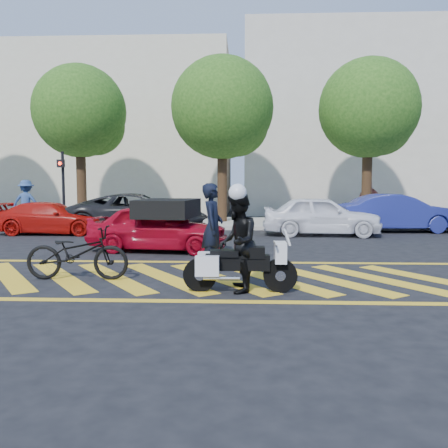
{
  "coord_description": "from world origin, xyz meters",
  "views": [
    {
      "loc": [
        1.03,
        -9.6,
        2.0
      ],
      "look_at": [
        0.57,
        0.78,
        1.05
      ],
      "focal_mm": 38.0,
      "sensor_mm": 36.0,
      "label": 1
    }
  ],
  "objects_px": {
    "parked_mid_left": "(139,213)",
    "parked_right": "(397,213)",
    "parked_left": "(52,218)",
    "officer_bike": "(213,227)",
    "red_convertible": "(158,228)",
    "police_motorcycle": "(238,265)",
    "parked_mid_right": "(321,216)",
    "officer_moto": "(238,242)",
    "bicycle": "(77,253)"
  },
  "relations": [
    {
      "from": "parked_mid_left",
      "to": "parked_right",
      "type": "xyz_separation_m",
      "value": [
        10.14,
        0.39,
        -0.01
      ]
    },
    {
      "from": "parked_mid_left",
      "to": "parked_left",
      "type": "bearing_deg",
      "value": 103.64
    },
    {
      "from": "officer_bike",
      "to": "parked_left",
      "type": "bearing_deg",
      "value": 47.54
    },
    {
      "from": "red_convertible",
      "to": "parked_mid_left",
      "type": "relative_size",
      "value": 0.73
    },
    {
      "from": "police_motorcycle",
      "to": "parked_mid_left",
      "type": "bearing_deg",
      "value": 112.0
    },
    {
      "from": "officer_bike",
      "to": "police_motorcycle",
      "type": "distance_m",
      "value": 2.19
    },
    {
      "from": "parked_left",
      "to": "parked_right",
      "type": "xyz_separation_m",
      "value": [
        13.21,
        1.4,
        0.14
      ]
    },
    {
      "from": "police_motorcycle",
      "to": "officer_bike",
      "type": "bearing_deg",
      "value": 106.27
    },
    {
      "from": "parked_mid_right",
      "to": "red_convertible",
      "type": "bearing_deg",
      "value": 131.92
    },
    {
      "from": "officer_bike",
      "to": "parked_left",
      "type": "distance_m",
      "value": 9.52
    },
    {
      "from": "officer_moto",
      "to": "parked_mid_left",
      "type": "distance_m",
      "value": 10.76
    },
    {
      "from": "officer_bike",
      "to": "officer_moto",
      "type": "bearing_deg",
      "value": -159.72
    },
    {
      "from": "bicycle",
      "to": "parked_left",
      "type": "relative_size",
      "value": 0.5
    },
    {
      "from": "police_motorcycle",
      "to": "parked_right",
      "type": "xyz_separation_m",
      "value": [
        6.1,
        10.37,
        0.25
      ]
    },
    {
      "from": "officer_moto",
      "to": "parked_left",
      "type": "bearing_deg",
      "value": -141.71
    },
    {
      "from": "parked_mid_right",
      "to": "officer_moto",
      "type": "bearing_deg",
      "value": 165.79
    },
    {
      "from": "police_motorcycle",
      "to": "parked_left",
      "type": "xyz_separation_m",
      "value": [
        -7.11,
        8.97,
        0.11
      ]
    },
    {
      "from": "bicycle",
      "to": "parked_mid_left",
      "type": "distance_m",
      "value": 9.1
    },
    {
      "from": "red_convertible",
      "to": "parked_mid_right",
      "type": "distance_m",
      "value": 6.68
    },
    {
      "from": "parked_mid_right",
      "to": "parked_mid_left",
      "type": "bearing_deg",
      "value": 85.68
    },
    {
      "from": "officer_moto",
      "to": "red_convertible",
      "type": "xyz_separation_m",
      "value": [
        -2.33,
        4.86,
        -0.23
      ]
    },
    {
      "from": "officer_bike",
      "to": "red_convertible",
      "type": "xyz_separation_m",
      "value": [
        -1.74,
        2.81,
        -0.3
      ]
    },
    {
      "from": "red_convertible",
      "to": "parked_right",
      "type": "bearing_deg",
      "value": -49.45
    },
    {
      "from": "officer_bike",
      "to": "parked_right",
      "type": "distance_m",
      "value": 10.69
    },
    {
      "from": "police_motorcycle",
      "to": "officer_moto",
      "type": "height_order",
      "value": "officer_moto"
    },
    {
      "from": "bicycle",
      "to": "parked_mid_right",
      "type": "relative_size",
      "value": 0.49
    },
    {
      "from": "police_motorcycle",
      "to": "red_convertible",
      "type": "relative_size",
      "value": 0.52
    },
    {
      "from": "parked_mid_right",
      "to": "officer_bike",
      "type": "bearing_deg",
      "value": 156.95
    },
    {
      "from": "bicycle",
      "to": "red_convertible",
      "type": "bearing_deg",
      "value": -14.16
    },
    {
      "from": "officer_moto",
      "to": "parked_mid_left",
      "type": "relative_size",
      "value": 0.33
    },
    {
      "from": "bicycle",
      "to": "parked_right",
      "type": "xyz_separation_m",
      "value": [
        9.37,
        9.45,
        0.2
      ]
    },
    {
      "from": "officer_moto",
      "to": "parked_left",
      "type": "xyz_separation_m",
      "value": [
        -7.1,
        8.97,
        -0.3
      ]
    },
    {
      "from": "bicycle",
      "to": "parked_left",
      "type": "xyz_separation_m",
      "value": [
        -3.85,
        8.05,
        0.06
      ]
    },
    {
      "from": "bicycle",
      "to": "police_motorcycle",
      "type": "height_order",
      "value": "bicycle"
    },
    {
      "from": "bicycle",
      "to": "red_convertible",
      "type": "relative_size",
      "value": 0.53
    },
    {
      "from": "officer_moto",
      "to": "parked_right",
      "type": "distance_m",
      "value": 12.04
    },
    {
      "from": "officer_moto",
      "to": "red_convertible",
      "type": "distance_m",
      "value": 5.39
    },
    {
      "from": "bicycle",
      "to": "parked_mid_right",
      "type": "xyz_separation_m",
      "value": [
        6.19,
        8.05,
        0.18
      ]
    },
    {
      "from": "officer_moto",
      "to": "parked_mid_left",
      "type": "height_order",
      "value": "officer_moto"
    },
    {
      "from": "officer_bike",
      "to": "red_convertible",
      "type": "bearing_deg",
      "value": 36.07
    },
    {
      "from": "officer_bike",
      "to": "bicycle",
      "type": "height_order",
      "value": "officer_bike"
    },
    {
      "from": "parked_left",
      "to": "parked_mid_left",
      "type": "relative_size",
      "value": 0.76
    },
    {
      "from": "parked_left",
      "to": "parked_right",
      "type": "bearing_deg",
      "value": -84.03
    },
    {
      "from": "parked_mid_right",
      "to": "parked_right",
      "type": "bearing_deg",
      "value": -62.34
    },
    {
      "from": "police_motorcycle",
      "to": "parked_mid_left",
      "type": "distance_m",
      "value": 10.77
    },
    {
      "from": "bicycle",
      "to": "officer_moto",
      "type": "height_order",
      "value": "officer_moto"
    },
    {
      "from": "officer_bike",
      "to": "parked_mid_left",
      "type": "relative_size",
      "value": 0.36
    },
    {
      "from": "officer_moto",
      "to": "parked_mid_right",
      "type": "xyz_separation_m",
      "value": [
        2.93,
        8.97,
        -0.17
      ]
    },
    {
      "from": "officer_bike",
      "to": "parked_mid_right",
      "type": "height_order",
      "value": "officer_bike"
    },
    {
      "from": "bicycle",
      "to": "police_motorcycle",
      "type": "bearing_deg",
      "value": -106.62
    }
  ]
}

